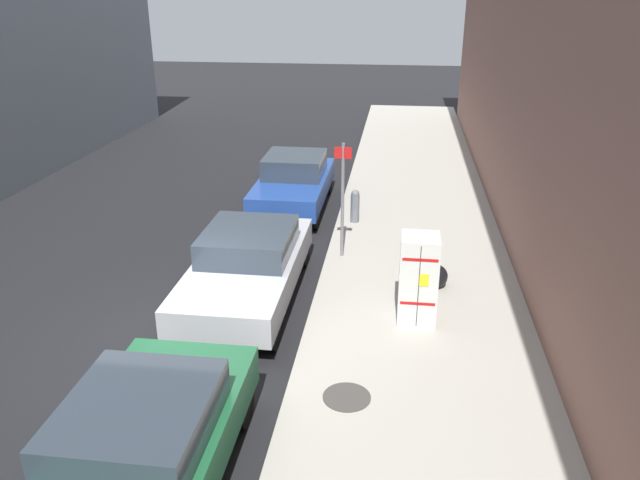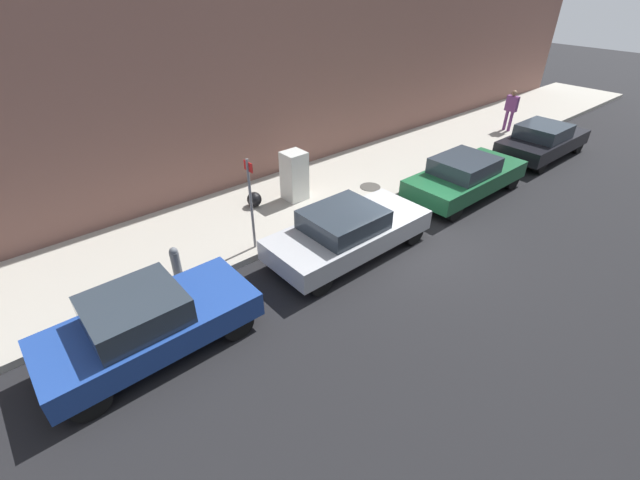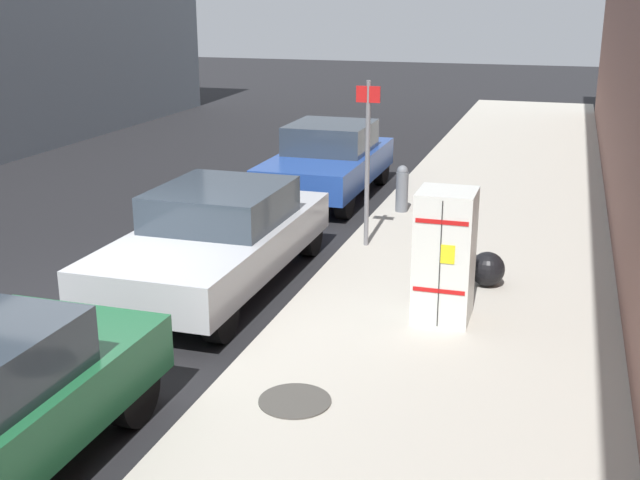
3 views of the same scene
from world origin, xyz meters
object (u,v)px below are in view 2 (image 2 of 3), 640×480
at_px(fire_hydrant, 176,262).
at_px(street_sign_post, 251,200).
at_px(discarded_refrigerator, 294,176).
at_px(parked_hatchback_blue, 148,323).
at_px(pedestrian_walking_far, 511,107).
at_px(parked_sedan_silver, 348,231).
at_px(parked_sedan_dark, 543,140).
at_px(parked_sedan_green, 465,176).
at_px(trash_bag, 254,199).

bearing_deg(fire_hydrant, street_sign_post, 86.89).
relative_size(discarded_refrigerator, parked_hatchback_blue, 0.38).
xyz_separation_m(pedestrian_walking_far, parked_hatchback_blue, (2.36, -17.68, -0.48)).
distance_m(discarded_refrigerator, parked_hatchback_blue, 6.89).
height_order(parked_sedan_silver, parked_sedan_dark, parked_sedan_silver).
bearing_deg(parked_sedan_silver, pedestrian_walking_far, 100.86).
xyz_separation_m(discarded_refrigerator, parked_sedan_dark, (3.23, 10.02, -0.26)).
xyz_separation_m(fire_hydrant, parked_sedan_green, (1.77, 9.36, 0.12)).
bearing_deg(street_sign_post, parked_hatchback_blue, -64.75).
xyz_separation_m(street_sign_post, fire_hydrant, (-0.12, -2.15, -0.98)).
bearing_deg(discarded_refrigerator, parked_sedan_green, 55.12).
relative_size(street_sign_post, fire_hydrant, 3.02).
height_order(parked_sedan_silver, parked_sedan_green, parked_sedan_green).
xyz_separation_m(discarded_refrigerator, fire_hydrant, (1.46, -4.72, -0.36)).
bearing_deg(pedestrian_walking_far, parked_sedan_dark, -124.86).
bearing_deg(trash_bag, parked_sedan_dark, 72.23).
relative_size(parked_sedan_silver, parked_sedan_green, 0.99).
bearing_deg(trash_bag, discarded_refrigerator, 73.12).
relative_size(fire_hydrant, parked_sedan_green, 0.18).
distance_m(discarded_refrigerator, parked_sedan_green, 5.66).
bearing_deg(parked_sedan_green, street_sign_post, -102.92).
distance_m(trash_bag, pedestrian_walking_far, 12.99).
distance_m(parked_hatchback_blue, parked_sedan_green, 10.71).
xyz_separation_m(parked_hatchback_blue, parked_sedan_dark, (0.00, 16.09, -0.04)).
bearing_deg(trash_bag, parked_sedan_green, 58.58).
bearing_deg(pedestrian_walking_far, fire_hydrant, -178.93).
height_order(street_sign_post, fire_hydrant, street_sign_post).
bearing_deg(parked_sedan_silver, parked_sedan_dark, 90.00).
bearing_deg(parked_sedan_dark, fire_hydrant, -96.85).
bearing_deg(fire_hydrant, parked_hatchback_blue, -37.46).
bearing_deg(discarded_refrigerator, parked_sedan_dark, 72.11).
bearing_deg(street_sign_post, fire_hydrant, -93.11).
bearing_deg(parked_sedan_silver, parked_hatchback_blue, -90.00).
distance_m(pedestrian_walking_far, parked_sedan_dark, 2.89).
relative_size(parked_sedan_silver, parked_sedan_dark, 1.05).
relative_size(pedestrian_walking_far, parked_sedan_dark, 0.41).
distance_m(discarded_refrigerator, parked_sedan_silver, 3.32).
height_order(discarded_refrigerator, trash_bag, discarded_refrigerator).
bearing_deg(parked_sedan_silver, parked_sedan_green, 90.00).
bearing_deg(discarded_refrigerator, street_sign_post, -58.41).
bearing_deg(trash_bag, parked_sedan_silver, 9.08).
distance_m(fire_hydrant, parked_hatchback_blue, 2.23).
bearing_deg(pedestrian_walking_far, parked_sedan_green, -162.27).
distance_m(pedestrian_walking_far, parked_sedan_green, 7.37).
xyz_separation_m(parked_sedan_silver, parked_sedan_green, (-0.00, 5.36, 0.02)).
xyz_separation_m(parked_sedan_silver, parked_sedan_dark, (0.00, 10.74, -0.00)).
relative_size(street_sign_post, parked_sedan_silver, 0.55).
xyz_separation_m(street_sign_post, parked_sedan_green, (1.65, 7.21, -0.86)).
relative_size(fire_hydrant, parked_sedan_silver, 0.18).
height_order(street_sign_post, pedestrian_walking_far, street_sign_post).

